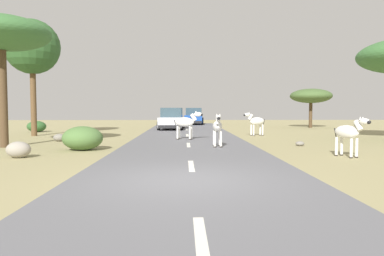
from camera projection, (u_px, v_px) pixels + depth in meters
The scene contains 17 objects.
ground_plane at pixel (183, 181), 8.52m from camera, with size 90.00×90.00×0.00m, color #998E60.
road at pixel (193, 180), 8.53m from camera, with size 6.00×64.00×0.05m, color slate.
lane_markings at pixel (194, 189), 7.53m from camera, with size 0.16×56.00×0.01m.
zebra_0 at pixel (218, 127), 15.69m from camera, with size 0.45×1.57×1.48m.
zebra_1 at pixel (256, 122), 22.60m from camera, with size 1.52×0.89×1.52m.
zebra_2 at pixel (186, 122), 19.37m from camera, with size 1.59×0.80×1.56m.
zebra_3 at pixel (349, 133), 12.72m from camera, with size 0.84×1.48×1.47m.
car_0 at pixel (194, 117), 37.99m from camera, with size 2.22×4.44×1.74m.
car_1 at pixel (172, 119), 29.04m from camera, with size 2.18×4.42×1.74m.
tree_0 at pixel (311, 96), 31.96m from camera, with size 3.68×3.68×3.50m.
tree_2 at pixel (32, 47), 22.32m from camera, with size 3.40×3.40×7.30m.
tree_3 at pixel (1, 35), 15.67m from camera, with size 4.18×4.18×5.77m.
bush_0 at pixel (37, 126), 26.29m from camera, with size 1.37×1.23×0.82m, color #2D5628.
bush_1 at pixel (83, 138), 14.88m from camera, with size 1.67×1.50×1.00m, color #4C7038.
rock_0 at pixel (300, 144), 16.55m from camera, with size 0.40×0.33×0.22m, color gray.
rock_1 at pixel (18, 150), 12.57m from camera, with size 0.85×0.65×0.58m, color gray.
rock_2 at pixel (59, 138), 18.85m from camera, with size 0.62×0.48×0.40m, color gray.
Camera 1 is at (0.01, -8.44, 1.75)m, focal length 33.41 mm.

